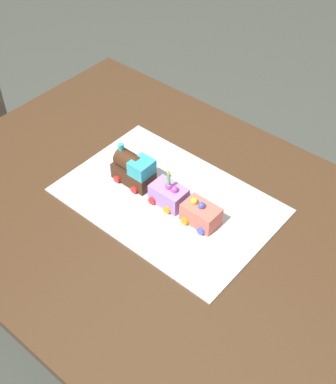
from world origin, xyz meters
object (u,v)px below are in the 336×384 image
at_px(dining_table, 159,236).
at_px(cake_car_flatbed_lavender, 168,194).
at_px(cake_car_gondola_coral, 201,214).
at_px(birthday_candle, 169,177).
at_px(cake_locomotive, 134,169).

distance_m(dining_table, cake_car_flatbed_lavender, 0.15).
xyz_separation_m(cake_car_gondola_coral, birthday_candle, (-0.11, -0.00, 0.07)).
bearing_deg(cake_car_gondola_coral, birthday_candle, -180.00).
distance_m(dining_table, birthday_candle, 0.21).
xyz_separation_m(cake_locomotive, cake_car_gondola_coral, (0.25, 0.00, -0.02)).
height_order(dining_table, cake_car_gondola_coral, cake_car_gondola_coral).
relative_size(cake_car_flatbed_lavender, cake_car_gondola_coral, 1.00).
relative_size(cake_car_flatbed_lavender, birthday_candle, 2.01).
height_order(cake_car_gondola_coral, birthday_candle, birthday_candle).
distance_m(dining_table, cake_locomotive, 0.21).
relative_size(cake_locomotive, birthday_candle, 2.81).
relative_size(cake_locomotive, cake_car_flatbed_lavender, 1.40).
height_order(cake_locomotive, birthday_candle, birthday_candle).
bearing_deg(cake_car_flatbed_lavender, cake_car_gondola_coral, 0.00).
xyz_separation_m(cake_car_flatbed_lavender, cake_car_gondola_coral, (0.12, 0.00, 0.00)).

